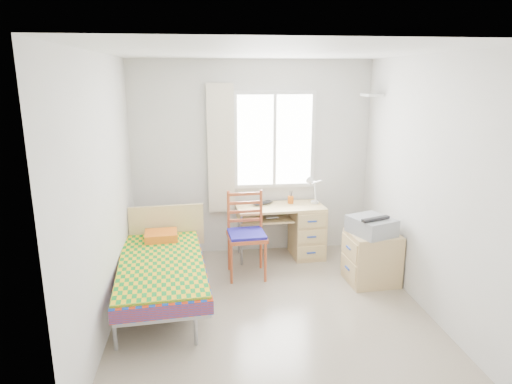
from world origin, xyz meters
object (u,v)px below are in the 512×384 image
(desk, at_px, (302,228))
(printer, at_px, (372,225))
(bed, at_px, (162,265))
(chair, at_px, (247,229))
(cabinet, at_px, (372,258))

(desk, relative_size, printer, 1.99)
(desk, height_order, printer, printer)
(bed, bearing_deg, chair, 24.99)
(cabinet, bearing_deg, desk, 122.18)
(bed, relative_size, printer, 3.36)
(bed, distance_m, desk, 2.06)
(desk, relative_size, chair, 1.13)
(desk, height_order, chair, chair)
(chair, distance_m, cabinet, 1.52)
(chair, height_order, printer, chair)
(bed, xyz_separation_m, printer, (2.38, 0.13, 0.31))
(desk, relative_size, cabinet, 1.92)
(bed, height_order, desk, bed)
(chair, bearing_deg, bed, -153.92)
(bed, distance_m, chair, 1.14)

